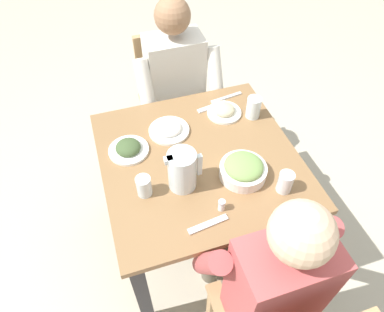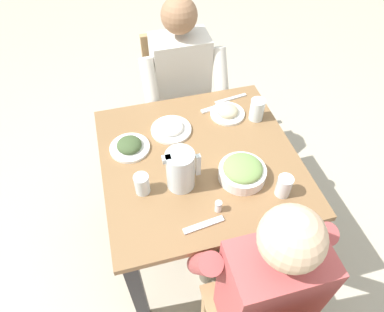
# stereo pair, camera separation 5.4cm
# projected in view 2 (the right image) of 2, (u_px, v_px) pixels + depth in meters

# --- Properties ---
(ground_plane) EXTENTS (8.00, 8.00, 0.00)m
(ground_plane) POSITION_uv_depth(u_px,v_px,m) (198.00, 234.00, 2.15)
(ground_plane) COLOR #B7AD99
(dining_table) EXTENTS (0.90, 0.90, 0.72)m
(dining_table) POSITION_uv_depth(u_px,v_px,m) (199.00, 174.00, 1.70)
(dining_table) COLOR olive
(dining_table) RESTS_ON ground_plane
(chair_far) EXTENTS (0.40, 0.40, 0.88)m
(chair_far) POSITION_uv_depth(u_px,v_px,m) (178.00, 93.00, 2.27)
(chair_far) COLOR tan
(chair_far) RESTS_ON ground_plane
(diner_near) EXTENTS (0.48, 0.53, 1.17)m
(diner_near) POSITION_uv_depth(u_px,v_px,m) (256.00, 273.00, 1.32)
(diner_near) COLOR #B24C4C
(diner_near) RESTS_ON ground_plane
(diner_far) EXTENTS (0.48, 0.53, 1.17)m
(diner_far) POSITION_uv_depth(u_px,v_px,m) (185.00, 95.00, 2.03)
(diner_far) COLOR silver
(diner_far) RESTS_ON ground_plane
(water_pitcher) EXTENTS (0.16, 0.12, 0.19)m
(water_pitcher) POSITION_uv_depth(u_px,v_px,m) (181.00, 170.00, 1.44)
(water_pitcher) COLOR silver
(water_pitcher) RESTS_ON dining_table
(salad_bowl) EXTENTS (0.21, 0.21, 0.09)m
(salad_bowl) POSITION_uv_depth(u_px,v_px,m) (242.00, 171.00, 1.50)
(salad_bowl) COLOR white
(salad_bowl) RESTS_ON dining_table
(plate_beans) EXTENTS (0.18, 0.18, 0.05)m
(plate_beans) POSITION_uv_depth(u_px,v_px,m) (228.00, 112.00, 1.79)
(plate_beans) COLOR white
(plate_beans) RESTS_ON dining_table
(plate_yoghurt) EXTENTS (0.20, 0.20, 0.05)m
(plate_yoghurt) POSITION_uv_depth(u_px,v_px,m) (171.00, 128.00, 1.72)
(plate_yoghurt) COLOR white
(plate_yoghurt) RESTS_ON dining_table
(plate_dolmas) EXTENTS (0.19, 0.19, 0.06)m
(plate_dolmas) POSITION_uv_depth(u_px,v_px,m) (130.00, 146.00, 1.63)
(plate_dolmas) COLOR white
(plate_dolmas) RESTS_ON dining_table
(water_glass_near_left) EXTENTS (0.06, 0.06, 0.10)m
(water_glass_near_left) POSITION_uv_depth(u_px,v_px,m) (142.00, 184.00, 1.45)
(water_glass_near_left) COLOR silver
(water_glass_near_left) RESTS_ON dining_table
(water_glass_far_left) EXTENTS (0.06, 0.06, 0.10)m
(water_glass_far_left) POSITION_uv_depth(u_px,v_px,m) (284.00, 186.00, 1.44)
(water_glass_far_left) COLOR silver
(water_glass_far_left) RESTS_ON dining_table
(water_glass_center) EXTENTS (0.07, 0.07, 0.11)m
(water_glass_center) POSITION_uv_depth(u_px,v_px,m) (257.00, 110.00, 1.75)
(water_glass_center) COLOR silver
(water_glass_center) RESTS_ON dining_table
(salt_shaker) EXTENTS (0.03, 0.03, 0.05)m
(salt_shaker) POSITION_uv_depth(u_px,v_px,m) (218.00, 206.00, 1.40)
(salt_shaker) COLOR white
(salt_shaker) RESTS_ON dining_table
(fork_near) EXTENTS (0.17, 0.05, 0.01)m
(fork_near) POSITION_uv_depth(u_px,v_px,m) (204.00, 225.00, 1.37)
(fork_near) COLOR silver
(fork_near) RESTS_ON dining_table
(knife_near) EXTENTS (0.19, 0.04, 0.01)m
(knife_near) POSITION_uv_depth(u_px,v_px,m) (231.00, 99.00, 1.89)
(knife_near) COLOR silver
(knife_near) RESTS_ON dining_table
(fork_far) EXTENTS (0.17, 0.06, 0.01)m
(fork_far) POSITION_uv_depth(u_px,v_px,m) (216.00, 107.00, 1.84)
(fork_far) COLOR silver
(fork_far) RESTS_ON dining_table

